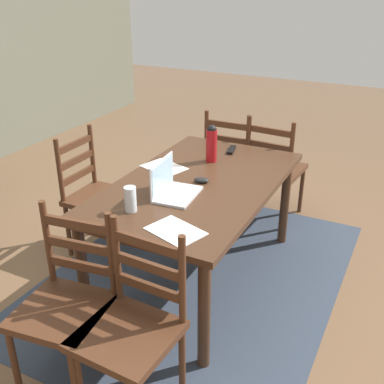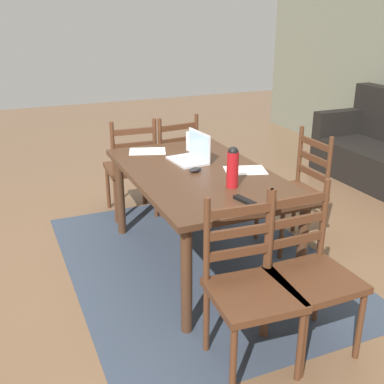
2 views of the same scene
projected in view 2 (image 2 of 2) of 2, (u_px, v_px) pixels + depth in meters
ground_plane at (198, 262)px, 3.72m from camera, size 14.00×14.00×0.00m
area_rug at (198, 262)px, 3.72m from camera, size 2.52×1.93×0.01m
dining_table at (199, 183)px, 3.48m from camera, size 1.65×0.97×0.75m
chair_left_far at (171, 163)px, 4.59m from camera, size 0.49×0.49×0.95m
chair_right_near at (250, 289)px, 2.53m from camera, size 0.47×0.47×0.95m
chair_far_head at (295, 192)px, 3.87m from camera, size 0.44×0.44×0.95m
chair_right_far at (310, 274)px, 2.67m from camera, size 0.44×0.44×0.95m
chair_left_near at (131, 168)px, 4.44m from camera, size 0.46×0.46×0.95m
laptop at (193, 154)px, 3.67m from camera, size 0.34×0.25×0.23m
water_bottle at (233, 166)px, 3.10m from camera, size 0.08×0.08×0.28m
drinking_glass at (190, 141)px, 3.96m from camera, size 0.07×0.07×0.15m
computer_mouse at (195, 170)px, 3.44m from camera, size 0.08×0.11×0.03m
tv_remote at (245, 200)px, 2.91m from camera, size 0.18×0.08×0.02m
paper_stack_left at (147, 151)px, 3.94m from camera, size 0.29×0.35×0.00m
paper_stack_right at (245, 170)px, 3.47m from camera, size 0.29×0.34×0.00m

